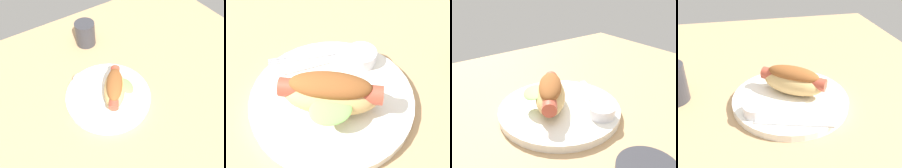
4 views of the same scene
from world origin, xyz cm
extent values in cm
cube|color=tan|center=(0.00, 0.00, -0.90)|extent=(120.00, 90.00, 1.80)
cylinder|color=white|center=(2.86, -0.15, 0.80)|extent=(25.86, 25.86, 1.60)
ellipsoid|color=tan|center=(1.25, 0.99, 4.30)|extent=(13.19, 15.08, 5.39)
cylinder|color=#B24733|center=(1.25, 0.99, 5.24)|extent=(11.03, 13.95, 2.87)
ellipsoid|color=brown|center=(1.25, 0.99, 6.53)|extent=(10.70, 12.46, 3.05)
ellipsoid|color=#7FC65B|center=(-1.82, 2.61, 5.37)|extent=(5.86, 6.97, 1.87)
cylinder|color=white|center=(7.39, -8.09, 2.70)|extent=(5.29, 5.29, 2.20)
cube|color=silver|center=(11.93, -2.81, 1.80)|extent=(4.52, 12.01, 0.40)
cube|color=silver|center=(14.48, 4.44, 1.80)|extent=(1.17, 3.16, 0.40)
cube|color=silver|center=(14.05, 4.57, 1.80)|extent=(1.17, 3.16, 0.40)
cube|color=silver|center=(13.62, 4.69, 1.80)|extent=(1.17, 3.16, 0.40)
cube|color=silver|center=(10.20, -2.31, 1.78)|extent=(3.49, 14.28, 0.36)
camera|label=1|loc=(25.00, 36.28, 59.09)|focal=37.68mm
camera|label=2|loc=(-23.90, 13.58, 39.40)|focal=49.37mm
camera|label=3|loc=(-22.95, -36.05, 28.67)|focal=38.58mm
camera|label=4|loc=(51.31, -10.45, 34.80)|focal=42.68mm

